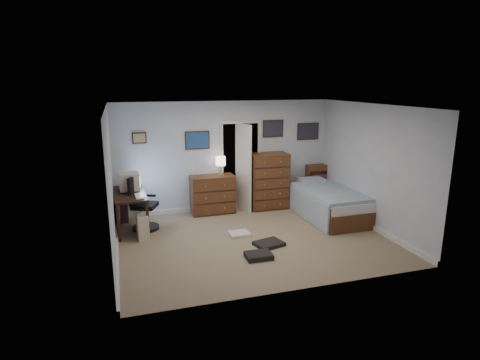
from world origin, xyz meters
The scene contains 15 objects.
floor centered at (0.00, 0.00, -0.01)m, with size 5.00×4.00×0.02m, color gray.
computer_desk centered at (-2.29, 1.23, 0.59)m, with size 0.68×1.36×0.76m.
crt_monitor centered at (-2.18, 1.39, 0.95)m, with size 0.41×0.39×0.37m.
keyboard centered at (-2.02, 0.89, 0.78)m, with size 0.15×0.41×0.02m, color beige.
pc_tower centered at (-2.00, 0.69, 0.23)m, with size 0.23×0.44×0.46m.
office_chair centered at (-1.97, 1.17, 0.42)m, with size 0.70×0.70×1.09m.
media_stack centered at (-2.32, 1.67, 0.39)m, with size 0.16×0.16×0.79m, color maroon.
low_dresser centered at (-0.37, 1.77, 0.43)m, with size 0.97×0.49×0.87m, color brown.
table_lamp centered at (-0.17, 1.77, 1.18)m, with size 0.22×0.22×0.42m.
doorway centered at (0.35, 2.27, 1.00)m, with size 0.96×1.12×2.05m.
tall_dresser centered at (0.96, 1.75, 0.65)m, with size 0.89×0.52×1.31m, color brown.
headboard_bookcase centered at (2.54, 1.86, 0.50)m, with size 1.05×0.33×0.94m.
bed centered at (1.98, 0.77, 0.33)m, with size 1.16×2.12×0.69m.
wall_posters centered at (0.57, 1.98, 1.75)m, with size 4.38×0.04×0.60m.
floor_clutter centered at (-0.05, -0.42, 0.04)m, with size 0.88×1.44×0.09m.
Camera 1 is at (-2.33, -6.75, 2.92)m, focal length 30.00 mm.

